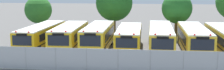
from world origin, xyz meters
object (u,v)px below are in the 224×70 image
Objects in this scene: tree_0 at (38,10)px; tree_2 at (176,8)px; tree_1 at (114,2)px; traffic_cone at (102,66)px; school_bus_2 at (98,36)px; school_bus_1 at (70,36)px; school_bus_0 at (42,35)px; school_bus_5 at (194,38)px; school_bus_3 at (129,38)px; school_bus_4 at (161,37)px.

tree_0 is 18.80m from tree_2.
traffic_cone is (1.02, -17.62, -4.33)m from tree_1.
school_bus_2 is 1.59× the size of tree_2.
school_bus_1 is at bearing 121.52° from traffic_cone.
school_bus_1 is at bearing -110.54° from tree_1.
school_bus_0 reaches higher than traffic_cone.
tree_2 is at bearing -81.67° from school_bus_5.
school_bus_3 reaches higher than traffic_cone.
school_bus_5 is 21.77m from tree_0.
school_bus_3 is (3.34, 0.13, -0.10)m from school_bus_2.
school_bus_3 is at bearing -32.43° from tree_0.
school_bus_3 is 10.26m from tree_2.
school_bus_5 is at bearing -82.04° from tree_2.
school_bus_1 reaches higher than school_bus_0.
tree_0 is 0.77× the size of tree_1.
school_bus_2 is 16.51× the size of traffic_cone.
school_bus_4 is 1.08× the size of school_bus_5.
school_bus_5 is 1.79× the size of tree_2.
school_bus_1 is 11.05m from tree_1.
school_bus_2 is 0.83× the size of school_bus_4.
tree_0 reaches higher than school_bus_1.
school_bus_0 is 3.34m from school_bus_1.
school_bus_3 is 1.35× the size of tree_1.
school_bus_3 is 16.64× the size of traffic_cone.
school_bus_0 is at bearing -126.44° from tree_1.
school_bus_2 is 7.98m from traffic_cone.
school_bus_1 is 3.17m from school_bus_2.
school_bus_3 is at bearing -180.00° from school_bus_1.
school_bus_2 is at bearing 179.10° from school_bus_1.
school_bus_4 is at bearing 57.87° from traffic_cone.
school_bus_0 is at bearing 134.85° from traffic_cone.
school_bus_4 is (9.88, 0.48, -0.00)m from school_bus_1.
school_bus_2 is 0.89× the size of school_bus_5.
school_bus_5 is at bearing -22.99° from tree_0.
tree_1 reaches higher than traffic_cone.
school_bus_4 is at bearing -105.80° from tree_2.
school_bus_4 is 18.54m from tree_0.
school_bus_2 is at bearing 0.66° from school_bus_5.
school_bus_0 is 11.47m from traffic_cone.
tree_1 is (-6.17, 9.43, 3.19)m from school_bus_4.
tree_2 is at bearing -104.89° from school_bus_4.
tree_0 is (-6.69, 8.54, 2.09)m from school_bus_1.
tree_2 reaches higher than traffic_cone.
school_bus_5 reaches higher than school_bus_1.
tree_2 is at bearing -0.58° from tree_0.
school_bus_0 is at bearing -3.06° from school_bus_2.
tree_0 is 20.13m from traffic_cone.
school_bus_0 is 16.58m from school_bus_5.
school_bus_4 is at bearing -178.18° from school_bus_0.
school_bus_0 is at bearing -7.84° from school_bus_1.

